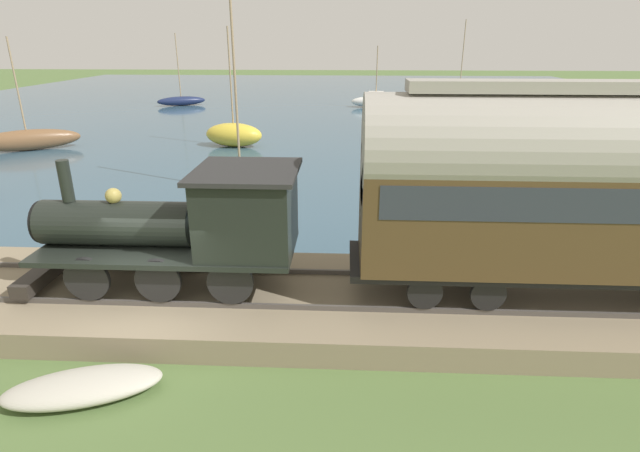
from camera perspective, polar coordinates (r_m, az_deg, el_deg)
ground_plane at (r=11.86m, az=-18.30°, el=-12.14°), size 200.00×200.00×0.00m
harbor_water at (r=53.58m, az=-1.56°, el=13.98°), size 80.00×80.00×0.01m
rail_embankment at (r=12.78m, az=-16.40°, el=-7.88°), size 4.43×56.00×0.71m
steam_locomotive at (r=11.75m, az=-14.03°, el=0.61°), size 2.40×6.43×2.98m
passenger_coach at (r=12.27m, az=29.76°, el=4.19°), size 2.39×10.78×4.73m
sailboat_navy at (r=52.40m, az=-15.57°, el=13.65°), size 3.01×4.65×6.69m
sailboat_yellow at (r=31.30m, az=-9.82°, el=10.28°), size 2.24×3.76×6.87m
sailboat_brown at (r=34.36m, az=-30.41°, el=8.50°), size 3.95×5.43×6.32m
sailboat_red at (r=58.35m, az=15.63°, el=14.54°), size 3.39×5.60×8.08m
sailboat_green at (r=21.89m, az=-9.05°, el=5.25°), size 3.51×4.06×8.81m
sailboat_white at (r=49.38m, az=6.39°, el=14.00°), size 1.96×4.79×5.59m
rowboat_far_out at (r=21.17m, az=22.50°, el=2.74°), size 1.90×2.91×0.54m
rowboat_off_pier at (r=18.71m, az=13.37°, el=1.45°), size 2.97×2.31×0.47m
beached_dinghy at (r=10.56m, az=-25.42°, el=-16.26°), size 1.88×3.00×0.44m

